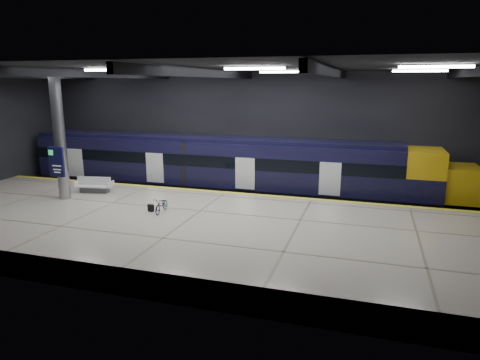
% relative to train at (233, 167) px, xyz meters
% --- Properties ---
extents(ground, '(30.00, 30.00, 0.00)m').
position_rel_train_xyz_m(ground, '(0.39, -5.50, -2.06)').
color(ground, black).
rests_on(ground, ground).
extents(room_shell, '(30.10, 16.10, 8.05)m').
position_rel_train_xyz_m(room_shell, '(0.39, -5.49, 3.66)').
color(room_shell, black).
rests_on(room_shell, ground).
extents(platform, '(30.00, 11.00, 1.10)m').
position_rel_train_xyz_m(platform, '(0.39, -8.00, -1.51)').
color(platform, beige).
rests_on(platform, ground).
extents(safety_strip, '(30.00, 0.40, 0.01)m').
position_rel_train_xyz_m(safety_strip, '(0.39, -2.75, -0.95)').
color(safety_strip, yellow).
rests_on(safety_strip, platform).
extents(rails, '(30.00, 1.52, 0.16)m').
position_rel_train_xyz_m(rails, '(0.39, 0.00, -1.98)').
color(rails, gray).
rests_on(rails, ground).
extents(train, '(29.40, 2.84, 3.79)m').
position_rel_train_xyz_m(train, '(0.00, 0.00, 0.00)').
color(train, black).
rests_on(train, ground).
extents(bench, '(2.18, 1.20, 0.91)m').
position_rel_train_xyz_m(bench, '(-6.86, -4.89, -0.64)').
color(bench, '#595B60').
rests_on(bench, platform).
extents(bicycle, '(0.62, 1.47, 0.76)m').
position_rel_train_xyz_m(bicycle, '(-1.29, -7.33, -0.58)').
color(bicycle, '#99999E').
rests_on(bicycle, platform).
extents(pannier_bag, '(0.35, 0.28, 0.35)m').
position_rel_train_xyz_m(pannier_bag, '(-1.89, -7.33, -0.78)').
color(pannier_bag, black).
rests_on(pannier_bag, platform).
extents(info_column, '(0.90, 0.78, 6.90)m').
position_rel_train_xyz_m(info_column, '(-7.61, -6.52, 2.40)').
color(info_column, '#9EA0A5').
rests_on(info_column, platform).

